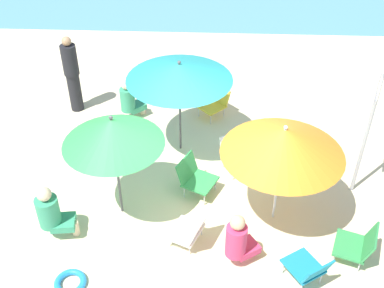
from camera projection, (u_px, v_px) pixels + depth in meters
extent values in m
plane|color=beige|center=(206.00, 201.00, 8.13)|extent=(40.00, 40.00, 0.00)
cylinder|color=#4C4C51|center=(180.00, 109.00, 8.72)|extent=(0.04, 0.04, 1.81)
cone|color=teal|center=(179.00, 72.00, 8.26)|extent=(1.87, 1.87, 0.30)
sphere|color=#4C4C51|center=(179.00, 62.00, 8.15)|extent=(0.06, 0.06, 0.06)
cylinder|color=#4C4C51|center=(117.00, 168.00, 7.38)|extent=(0.04, 0.04, 1.83)
cone|color=green|center=(112.00, 132.00, 6.95)|extent=(1.52, 1.52, 0.43)
sphere|color=#4C4C51|center=(111.00, 118.00, 6.81)|extent=(0.06, 0.06, 0.06)
cylinder|color=silver|center=(279.00, 176.00, 7.30)|extent=(0.04, 0.04, 1.76)
cone|color=orange|center=(284.00, 141.00, 6.90)|extent=(1.83, 1.83, 0.43)
sphere|color=silver|center=(286.00, 127.00, 6.75)|extent=(0.06, 0.06, 0.06)
cube|color=teal|center=(303.00, 266.00, 6.72)|extent=(0.64, 0.66, 0.03)
cube|color=teal|center=(318.00, 272.00, 6.44)|extent=(0.44, 0.35, 0.32)
cylinder|color=silver|center=(283.00, 268.00, 6.87)|extent=(0.02, 0.02, 0.25)
cylinder|color=silver|center=(302.00, 258.00, 7.02)|extent=(0.02, 0.02, 0.25)
cylinder|color=silver|center=(301.00, 288.00, 6.60)|extent=(0.02, 0.02, 0.25)
cylinder|color=silver|center=(321.00, 277.00, 6.74)|extent=(0.02, 0.02, 0.25)
cube|color=white|center=(186.00, 231.00, 7.31)|extent=(0.60, 0.66, 0.03)
cube|color=white|center=(199.00, 227.00, 7.11)|extent=(0.35, 0.55, 0.39)
cylinder|color=silver|center=(170.00, 242.00, 7.28)|extent=(0.02, 0.02, 0.20)
cylinder|color=silver|center=(182.00, 223.00, 7.58)|extent=(0.02, 0.02, 0.20)
cylinder|color=silver|center=(190.00, 250.00, 7.16)|extent=(0.02, 0.02, 0.20)
cylinder|color=silver|center=(202.00, 231.00, 7.47)|extent=(0.02, 0.02, 0.20)
cube|color=#33934C|center=(200.00, 182.00, 8.11)|extent=(0.66, 0.68, 0.03)
cube|color=#33934C|center=(187.00, 168.00, 8.09)|extent=(0.37, 0.54, 0.38)
cylinder|color=silver|center=(216.00, 184.00, 8.27)|extent=(0.02, 0.02, 0.25)
cylinder|color=silver|center=(204.00, 199.00, 7.98)|extent=(0.02, 0.02, 0.25)
cylinder|color=silver|center=(196.00, 177.00, 8.42)|extent=(0.02, 0.02, 0.25)
cylinder|color=silver|center=(184.00, 192.00, 8.12)|extent=(0.02, 0.02, 0.25)
cube|color=white|center=(239.00, 159.00, 8.58)|extent=(0.65, 0.63, 0.03)
cube|color=white|center=(233.00, 143.00, 8.65)|extent=(0.51, 0.34, 0.35)
cylinder|color=silver|center=(253.00, 169.00, 8.59)|extent=(0.02, 0.02, 0.26)
cylinder|color=silver|center=(233.00, 174.00, 8.47)|extent=(0.02, 0.02, 0.26)
cylinder|color=silver|center=(243.00, 157.00, 8.86)|extent=(0.02, 0.02, 0.26)
cylinder|color=silver|center=(224.00, 162.00, 8.74)|extent=(0.02, 0.02, 0.26)
cube|color=#33934C|center=(350.00, 246.00, 7.04)|extent=(0.61, 0.66, 0.03)
cube|color=#33934C|center=(370.00, 242.00, 6.85)|extent=(0.32, 0.56, 0.36)
cylinder|color=silver|center=(334.00, 259.00, 7.01)|extent=(0.02, 0.02, 0.23)
cylinder|color=silver|center=(338.00, 238.00, 7.33)|extent=(0.02, 0.02, 0.23)
cylinder|color=silver|center=(359.00, 267.00, 6.90)|extent=(0.02, 0.02, 0.23)
cylinder|color=silver|center=(363.00, 245.00, 7.22)|extent=(0.02, 0.02, 0.23)
cube|color=gold|center=(212.00, 107.00, 9.97)|extent=(0.66, 0.66, 0.03)
cube|color=gold|center=(221.00, 95.00, 10.00)|extent=(0.41, 0.41, 0.33)
cylinder|color=silver|center=(211.00, 119.00, 9.84)|extent=(0.02, 0.02, 0.23)
cylinder|color=silver|center=(199.00, 112.00, 10.05)|extent=(0.02, 0.02, 0.23)
cylinder|color=silver|center=(224.00, 112.00, 10.05)|extent=(0.02, 0.02, 0.23)
cylinder|color=silver|center=(212.00, 105.00, 10.26)|extent=(0.02, 0.02, 0.23)
cube|color=#389970|center=(136.00, 107.00, 10.00)|extent=(0.47, 0.46, 0.12)
cylinder|color=beige|center=(143.00, 109.00, 10.15)|extent=(0.12, 0.12, 0.23)
cylinder|color=#389970|center=(128.00, 100.00, 9.76)|extent=(0.30, 0.30, 0.49)
sphere|color=beige|center=(126.00, 85.00, 9.55)|extent=(0.19, 0.19, 0.19)
cylinder|color=black|center=(75.00, 92.00, 10.10)|extent=(0.27, 0.27, 0.85)
cylinder|color=black|center=(70.00, 60.00, 9.65)|extent=(0.31, 0.31, 0.63)
sphere|color=tan|center=(66.00, 41.00, 9.40)|extent=(0.19, 0.19, 0.19)
cube|color=#DB3866|center=(245.00, 248.00, 7.03)|extent=(0.47, 0.45, 0.12)
cylinder|color=#DBAD84|center=(254.00, 249.00, 7.16)|extent=(0.12, 0.12, 0.23)
cylinder|color=#DB3866|center=(236.00, 241.00, 6.80)|extent=(0.30, 0.30, 0.52)
sphere|color=#DBAD84|center=(238.00, 223.00, 6.57)|extent=(0.21, 0.21, 0.21)
cube|color=#389970|center=(63.00, 222.00, 7.37)|extent=(0.40, 0.39, 0.12)
cylinder|color=beige|center=(75.00, 228.00, 7.46)|extent=(0.12, 0.12, 0.27)
cylinder|color=#389970|center=(48.00, 212.00, 7.20)|extent=(0.34, 0.34, 0.50)
sphere|color=beige|center=(44.00, 194.00, 6.98)|extent=(0.22, 0.22, 0.22)
cylinder|color=#ADADB2|center=(366.00, 137.00, 7.65)|extent=(0.06, 0.06, 2.29)
cube|color=white|center=(380.00, 86.00, 7.09)|extent=(0.19, 0.47, 0.34)
cube|color=navy|center=(377.00, 95.00, 7.18)|extent=(0.19, 0.47, 0.06)
torus|color=#238CD8|center=(70.00, 283.00, 6.77)|extent=(0.46, 0.46, 0.09)
cube|color=silver|center=(121.00, 157.00, 8.86)|extent=(0.25, 0.27, 0.24)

